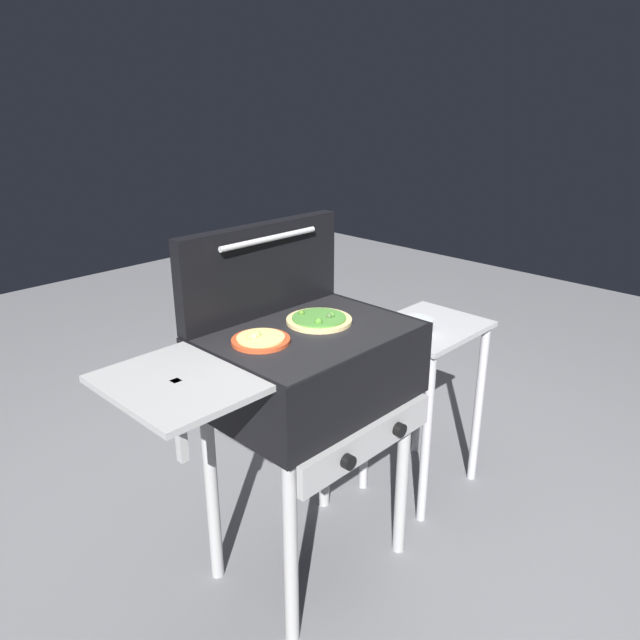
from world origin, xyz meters
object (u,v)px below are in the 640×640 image
object	(u,v)px
grill	(307,374)
prep_table	(425,372)
pizza_veggie	(319,320)
topping_bowl_near	(417,324)
pizza_cheese	(260,340)

from	to	relation	value
grill	prep_table	distance (m)	0.71
pizza_veggie	topping_bowl_near	xyz separation A→B (m)	(0.51, -0.02, -0.15)
pizza_cheese	topping_bowl_near	xyz separation A→B (m)	(0.75, -0.03, -0.15)
pizza_cheese	pizza_veggie	world-z (taller)	same
grill	pizza_veggie	bearing A→B (deg)	18.84
grill	pizza_cheese	distance (m)	0.22
grill	pizza_veggie	size ratio (longest dim) A/B	4.56
pizza_cheese	prep_table	xyz separation A→B (m)	(0.83, -0.03, -0.38)
pizza_cheese	topping_bowl_near	size ratio (longest dim) A/B	1.45
pizza_veggie	prep_table	bearing A→B (deg)	-2.41
pizza_veggie	grill	bearing A→B (deg)	-161.16
pizza_veggie	topping_bowl_near	size ratio (longest dim) A/B	1.76
topping_bowl_near	pizza_veggie	bearing A→B (deg)	177.55
pizza_cheese	topping_bowl_near	bearing A→B (deg)	-2.34
pizza_veggie	pizza_cheese	bearing A→B (deg)	177.88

